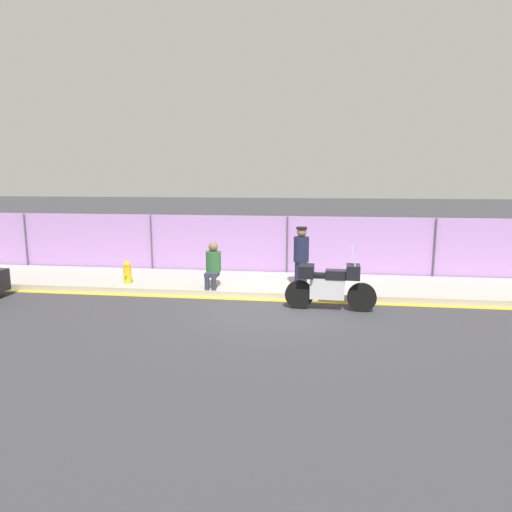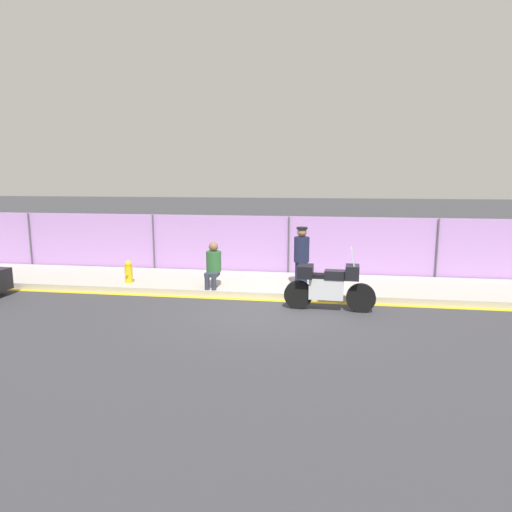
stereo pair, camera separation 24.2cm
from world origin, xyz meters
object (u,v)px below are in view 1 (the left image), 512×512
(motorcycle, at_px, (330,284))
(person_seated_on_curb, at_px, (213,263))
(fire_hydrant, at_px, (127,272))
(officer_standing, at_px, (301,256))

(motorcycle, relative_size, person_seated_on_curb, 1.75)
(motorcycle, bearing_deg, person_seated_on_curb, 162.04)
(motorcycle, xyz_separation_m, fire_hydrant, (-5.73, 1.35, -0.14))
(officer_standing, relative_size, fire_hydrant, 2.59)
(fire_hydrant, bearing_deg, person_seated_on_curb, -3.32)
(officer_standing, bearing_deg, person_seated_on_curb, -168.30)
(person_seated_on_curb, height_order, fire_hydrant, person_seated_on_curb)
(officer_standing, xyz_separation_m, fire_hydrant, (-4.98, -0.35, -0.53))
(motorcycle, bearing_deg, officer_standing, 116.74)
(officer_standing, xyz_separation_m, person_seated_on_curb, (-2.41, -0.50, -0.15))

